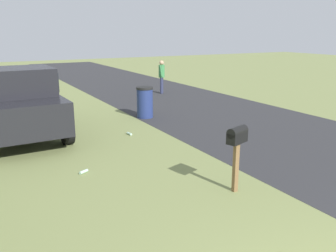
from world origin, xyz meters
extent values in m
cube|color=#2D2D30|center=(6.00, -4.78, 0.00)|extent=(60.00, 6.03, 0.01)
cube|color=brown|center=(3.84, -0.95, 0.50)|extent=(0.09, 0.09, 1.00)
cube|color=black|center=(3.84, -0.95, 1.11)|extent=(0.34, 0.50, 0.22)
cylinder|color=black|center=(3.84, -0.95, 1.22)|extent=(0.34, 0.50, 0.20)
cube|color=red|center=(3.95, -0.95, 1.18)|extent=(0.02, 0.04, 0.18)
cube|color=black|center=(10.18, 2.22, 0.88)|extent=(5.10, 2.12, 0.90)
cube|color=black|center=(9.58, 2.21, 1.71)|extent=(1.77, 1.86, 0.76)
cube|color=black|center=(9.58, 2.21, 1.71)|extent=(1.72, 1.90, 0.53)
cube|color=black|center=(11.32, 1.35, 1.39)|extent=(2.62, 0.16, 0.12)
cylinder|color=black|center=(8.55, 1.19, 0.38)|extent=(0.77, 0.28, 0.76)
cylinder|color=black|center=(11.87, 1.29, 0.38)|extent=(0.77, 0.28, 0.76)
cylinder|color=navy|center=(10.44, -2.11, 0.52)|extent=(0.58, 0.58, 1.05)
cylinder|color=black|center=(10.44, -2.11, 1.09)|extent=(0.61, 0.61, 0.08)
cylinder|color=#2D3351|center=(14.92, -5.17, 0.41)|extent=(0.14, 0.14, 0.82)
cylinder|color=#2D3351|center=(14.81, -5.09, 0.41)|extent=(0.14, 0.14, 0.82)
cylinder|color=#3F8C4C|center=(14.87, -5.13, 1.13)|extent=(0.30, 0.30, 0.62)
sphere|color=tan|center=(14.87, -5.13, 1.55)|extent=(0.22, 0.22, 0.22)
cylinder|color=#3F8C4C|center=(15.02, -5.25, 1.16)|extent=(0.09, 0.17, 0.56)
cylinder|color=#3F8C4C|center=(14.71, -5.01, 1.16)|extent=(0.09, 0.17, 0.56)
cylinder|color=#B2D8BF|center=(6.20, 1.41, 0.04)|extent=(0.16, 0.23, 0.07)
cylinder|color=#B2D8BF|center=(8.77, 1.24, 0.04)|extent=(0.23, 0.14, 0.07)
cylinder|color=#B2D8BF|center=(8.57, -0.69, 0.04)|extent=(0.23, 0.10, 0.07)
camera|label=1|loc=(-1.31, 3.38, 3.07)|focal=38.59mm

